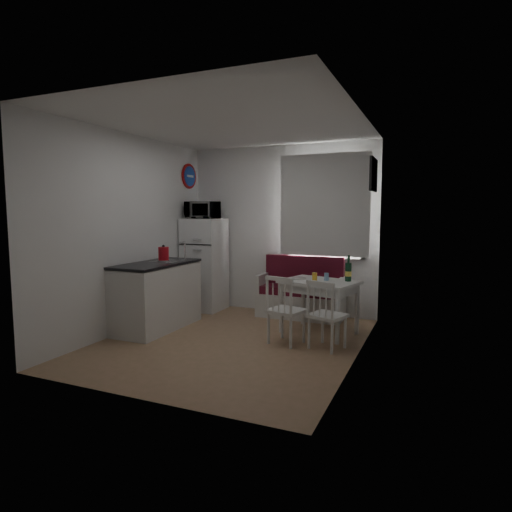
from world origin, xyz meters
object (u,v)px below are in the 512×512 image
at_px(chair_left, 284,303).
at_px(kettle, 164,254).
at_px(kitchen_counter, 157,295).
at_px(microwave, 202,210).
at_px(bench, 301,297).
at_px(chair_right, 326,308).
at_px(dining_table, 319,287).
at_px(wine_bottle, 348,268).
at_px(fridge, 205,264).

height_order(chair_left, kettle, kettle).
distance_m(kitchen_counter, microwave, 1.66).
xyz_separation_m(bench, chair_right, (0.72, -1.38, 0.20)).
bearing_deg(dining_table, microwave, 179.63).
bearing_deg(chair_right, kettle, -164.97).
bearing_deg(microwave, wine_bottle, -11.04).
bearing_deg(wine_bottle, dining_table, -164.05).
distance_m(bench, wine_bottle, 1.18).
xyz_separation_m(bench, microwave, (-1.59, -0.16, 1.30)).
xyz_separation_m(kitchen_counter, wine_bottle, (2.43, 0.72, 0.41)).
xyz_separation_m(fridge, kettle, (0.03, -1.15, 0.28)).
bearing_deg(fridge, chair_right, -28.87).
bearing_deg(kitchen_counter, microwave, 89.06).
height_order(bench, chair_left, bench).
height_order(kitchen_counter, kettle, kitchen_counter).
relative_size(dining_table, chair_left, 2.28).
xyz_separation_m(kettle, wine_bottle, (2.38, 0.63, -0.15)).
relative_size(dining_table, microwave, 2.18).
height_order(fridge, wine_bottle, fridge).
distance_m(bench, fridge, 1.65).
bearing_deg(chair_left, microwave, 159.66).
height_order(kitchen_counter, dining_table, kitchen_counter).
height_order(dining_table, wine_bottle, wine_bottle).
distance_m(chair_left, microwave, 2.44).
xyz_separation_m(microwave, kettle, (0.03, -1.10, -0.59)).
bearing_deg(chair_right, kitchen_counter, -162.63).
relative_size(bench, microwave, 2.61).
height_order(chair_left, microwave, microwave).
distance_m(bench, kettle, 2.13).
bearing_deg(microwave, chair_left, -34.10).
bearing_deg(microwave, kettle, -88.44).
height_order(dining_table, chair_right, chair_right).
relative_size(bench, fridge, 0.87).
xyz_separation_m(dining_table, wine_bottle, (0.35, 0.10, 0.25)).
distance_m(dining_table, wine_bottle, 0.44).
height_order(microwave, kettle, microwave).
bearing_deg(kitchen_counter, chair_right, -0.71).
height_order(kitchen_counter, microwave, microwave).
relative_size(bench, kettle, 5.69).
relative_size(chair_left, kettle, 2.08).
height_order(kitchen_counter, chair_left, kitchen_counter).
bearing_deg(dining_table, chair_left, -95.78).
relative_size(fridge, kettle, 6.56).
relative_size(chair_left, microwave, 0.95).
bearing_deg(chair_left, kitchen_counter, -167.22).
bearing_deg(wine_bottle, bench, 142.54).
distance_m(kettle, wine_bottle, 2.47).
bearing_deg(chair_left, kettle, -170.21).
bearing_deg(chair_right, dining_table, 129.03).
height_order(chair_right, fridge, fridge).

